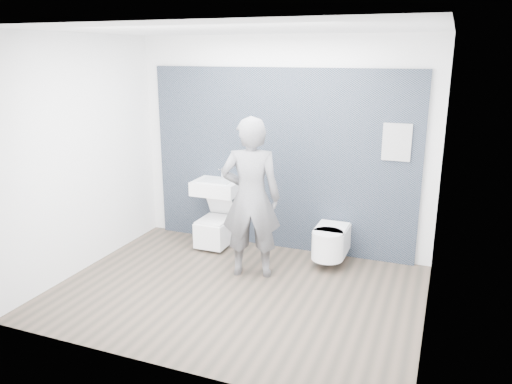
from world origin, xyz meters
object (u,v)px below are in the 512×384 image
at_px(toilet_rounded, 330,242).
at_px(visitor, 251,198).
at_px(washbasin, 217,187).
at_px(toilet_square, 216,229).

distance_m(toilet_rounded, visitor, 1.21).
distance_m(washbasin, toilet_square, 0.59).
bearing_deg(toilet_square, toilet_rounded, -1.79).
xyz_separation_m(toilet_square, toilet_rounded, (1.60, -0.05, 0.07)).
height_order(toilet_rounded, visitor, visitor).
distance_m(toilet_square, toilet_rounded, 1.60).
xyz_separation_m(washbasin, toilet_rounded, (1.60, -0.11, -0.52)).
distance_m(toilet_square, visitor, 1.25).
bearing_deg(toilet_rounded, washbasin, 176.18).
relative_size(washbasin, visitor, 0.32).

